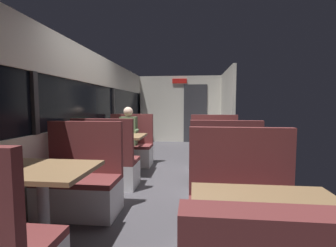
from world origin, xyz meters
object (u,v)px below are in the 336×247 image
at_px(dining_table_front_aisle, 271,223).
at_px(bench_rear_aisle_facing_entry, 214,153).
at_px(bench_front_aisle_facing_entry, 243,217).
at_px(dining_table_rear_aisle, 218,144).
at_px(dining_table_mid_window, 120,140).
at_px(bench_mid_window_facing_entry, 130,150).
at_px(seated_passenger, 129,141).
at_px(bench_mid_window_facing_end, 107,167).
at_px(bench_rear_aisle_facing_end, 224,174).
at_px(dining_table_near_window, 42,179).
at_px(bench_near_window_facing_entry, 80,186).

xyz_separation_m(dining_table_front_aisle, bench_rear_aisle_facing_entry, (0.00, 3.39, -0.31)).
relative_size(bench_front_aisle_facing_entry, dining_table_rear_aisle, 1.22).
height_order(dining_table_mid_window, bench_rear_aisle_facing_entry, bench_rear_aisle_facing_entry).
bearing_deg(dining_table_front_aisle, bench_front_aisle_facing_entry, 90.00).
relative_size(dining_table_mid_window, bench_mid_window_facing_entry, 0.82).
bearing_deg(seated_passenger, bench_rear_aisle_facing_entry, -4.08).
distance_m(dining_table_mid_window, seated_passenger, 0.64).
relative_size(dining_table_front_aisle, dining_table_rear_aisle, 1.00).
height_order(bench_front_aisle_facing_entry, dining_table_rear_aisle, bench_front_aisle_facing_entry).
distance_m(bench_mid_window_facing_end, bench_rear_aisle_facing_end, 1.80).
bearing_deg(bench_rear_aisle_facing_entry, bench_mid_window_facing_end, -146.19).
height_order(dining_table_mid_window, bench_rear_aisle_facing_end, bench_rear_aisle_facing_end).
bearing_deg(dining_table_rear_aisle, bench_rear_aisle_facing_end, -90.00).
relative_size(bench_mid_window_facing_end, bench_rear_aisle_facing_entry, 1.00).
distance_m(dining_table_mid_window, bench_front_aisle_facing_entry, 2.84).
height_order(dining_table_mid_window, bench_mid_window_facing_entry, bench_mid_window_facing_entry).
bearing_deg(dining_table_mid_window, bench_rear_aisle_facing_entry, 15.59).
distance_m(dining_table_near_window, dining_table_rear_aisle, 2.75).
relative_size(dining_table_front_aisle, bench_rear_aisle_facing_entry, 0.82).
xyz_separation_m(dining_table_rear_aisle, seated_passenger, (-1.79, 0.83, -0.10)).
distance_m(dining_table_near_window, bench_mid_window_facing_entry, 3.00).
distance_m(dining_table_front_aisle, dining_table_rear_aisle, 2.69).
xyz_separation_m(dining_table_mid_window, seated_passenger, (0.00, 0.63, -0.10)).
relative_size(bench_near_window_facing_entry, bench_rear_aisle_facing_entry, 1.00).
bearing_deg(dining_table_mid_window, seated_passenger, 90.00).
xyz_separation_m(dining_table_front_aisle, dining_table_rear_aisle, (0.00, 2.69, 0.00)).
bearing_deg(dining_table_near_window, seated_passenger, 90.00).
bearing_deg(bench_rear_aisle_facing_entry, seated_passenger, 175.92).
bearing_deg(bench_mid_window_facing_end, bench_near_window_facing_entry, -90.00).
distance_m(bench_mid_window_facing_entry, dining_table_rear_aisle, 2.03).
distance_m(bench_mid_window_facing_end, bench_front_aisle_facing_entry, 2.33).
bearing_deg(bench_mid_window_facing_entry, seated_passenger, -90.00).
bearing_deg(seated_passenger, bench_front_aisle_facing_entry, -57.56).
height_order(dining_table_near_window, bench_front_aisle_facing_entry, bench_front_aisle_facing_entry).
xyz_separation_m(bench_rear_aisle_facing_end, bench_rear_aisle_facing_entry, (0.00, 1.40, 0.00)).
height_order(dining_table_mid_window, dining_table_rear_aisle, same).
distance_m(bench_near_window_facing_entry, bench_mid_window_facing_entry, 2.29).
xyz_separation_m(bench_mid_window_facing_end, bench_rear_aisle_facing_end, (1.79, -0.20, 0.00)).
relative_size(dining_table_mid_window, bench_mid_window_facing_end, 0.82).
xyz_separation_m(bench_mid_window_facing_end, bench_rear_aisle_facing_entry, (1.79, 1.20, 0.00)).
bearing_deg(bench_rear_aisle_facing_entry, dining_table_rear_aisle, -90.00).
bearing_deg(bench_rear_aisle_facing_end, dining_table_rear_aisle, 90.00).
bearing_deg(dining_table_near_window, dining_table_mid_window, 90.00).
bearing_deg(bench_near_window_facing_entry, bench_front_aisle_facing_entry, -18.53).
bearing_deg(bench_rear_aisle_facing_end, dining_table_front_aisle, -90.00).
relative_size(bench_near_window_facing_entry, dining_table_front_aisle, 1.22).
bearing_deg(bench_front_aisle_facing_entry, seated_passenger, 122.44).
height_order(bench_rear_aisle_facing_end, bench_rear_aisle_facing_entry, same).
relative_size(dining_table_mid_window, dining_table_front_aisle, 1.00).
bearing_deg(dining_table_rear_aisle, bench_mid_window_facing_entry, 153.32).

